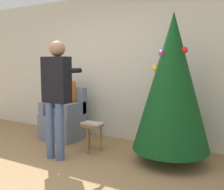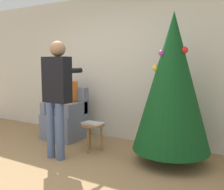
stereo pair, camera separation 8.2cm
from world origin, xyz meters
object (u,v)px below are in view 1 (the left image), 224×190
christmas_tree (172,82)px  side_stool (92,128)px  person_standing (57,89)px  person_seated (63,101)px  armchair (64,120)px

christmas_tree → side_stool: bearing=-171.7°
person_standing → person_seated: bearing=125.3°
christmas_tree → person_standing: bearing=-155.9°
christmas_tree → armchair: bearing=174.8°
person_seated → person_standing: size_ratio=0.74×
armchair → side_stool: armchair is taller
side_stool → christmas_tree: bearing=8.3°
person_seated → side_stool: 1.02m
person_seated → person_standing: bearing=-54.7°
person_standing → side_stool: person_standing is taller
person_seated → side_stool: size_ratio=2.82×
person_standing → side_stool: bearing=59.8°
side_stool → armchair: bearing=157.3°
armchair → person_seated: bearing=-90.0°
christmas_tree → armchair: size_ratio=2.21×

